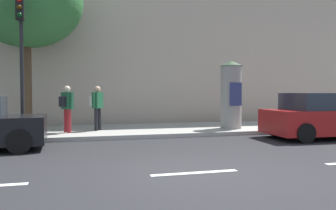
{
  "coord_description": "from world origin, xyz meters",
  "views": [
    {
      "loc": [
        -2.21,
        -6.32,
        1.62
      ],
      "look_at": [
        -0.03,
        2.0,
        1.28
      ],
      "focal_mm": 36.16,
      "sensor_mm": 36.0,
      "label": 1
    }
  ],
  "objects_px": {
    "poster_column": "(231,94)",
    "pedestrian_tallest": "(67,105)",
    "street_tree": "(26,0)",
    "traffic_light": "(21,44)",
    "parked_car_blue": "(327,117)",
    "pedestrian_in_dark_shirt": "(97,104)"
  },
  "relations": [
    {
      "from": "poster_column",
      "to": "pedestrian_tallest",
      "type": "bearing_deg",
      "value": 178.26
    },
    {
      "from": "poster_column",
      "to": "street_tree",
      "type": "bearing_deg",
      "value": 169.51
    },
    {
      "from": "traffic_light",
      "to": "parked_car_blue",
      "type": "xyz_separation_m",
      "value": [
        10.1,
        -1.6,
        -2.39
      ]
    },
    {
      "from": "traffic_light",
      "to": "street_tree",
      "type": "height_order",
      "value": "street_tree"
    },
    {
      "from": "parked_car_blue",
      "to": "pedestrian_in_dark_shirt",
      "type": "bearing_deg",
      "value": 158.05
    },
    {
      "from": "traffic_light",
      "to": "poster_column",
      "type": "relative_size",
      "value": 1.65
    },
    {
      "from": "street_tree",
      "to": "pedestrian_tallest",
      "type": "bearing_deg",
      "value": -40.13
    },
    {
      "from": "poster_column",
      "to": "pedestrian_tallest",
      "type": "height_order",
      "value": "poster_column"
    },
    {
      "from": "pedestrian_in_dark_shirt",
      "to": "pedestrian_tallest",
      "type": "relative_size",
      "value": 1.0
    },
    {
      "from": "pedestrian_tallest",
      "to": "pedestrian_in_dark_shirt",
      "type": "bearing_deg",
      "value": 22.51
    },
    {
      "from": "pedestrian_tallest",
      "to": "traffic_light",
      "type": "bearing_deg",
      "value": -141.85
    },
    {
      "from": "pedestrian_in_dark_shirt",
      "to": "pedestrian_tallest",
      "type": "xyz_separation_m",
      "value": [
        -1.09,
        -0.45,
        0.0
      ]
    },
    {
      "from": "traffic_light",
      "to": "pedestrian_in_dark_shirt",
      "type": "relative_size",
      "value": 2.66
    },
    {
      "from": "poster_column",
      "to": "pedestrian_in_dark_shirt",
      "type": "bearing_deg",
      "value": 172.99
    },
    {
      "from": "poster_column",
      "to": "pedestrian_tallest",
      "type": "xyz_separation_m",
      "value": [
        -6.3,
        0.19,
        -0.36
      ]
    },
    {
      "from": "traffic_light",
      "to": "street_tree",
      "type": "relative_size",
      "value": 0.66
    },
    {
      "from": "street_tree",
      "to": "parked_car_blue",
      "type": "relative_size",
      "value": 1.54
    },
    {
      "from": "traffic_light",
      "to": "pedestrian_in_dark_shirt",
      "type": "distance_m",
      "value": 3.47
    },
    {
      "from": "poster_column",
      "to": "pedestrian_tallest",
      "type": "distance_m",
      "value": 6.32
    },
    {
      "from": "pedestrian_tallest",
      "to": "parked_car_blue",
      "type": "xyz_separation_m",
      "value": [
        8.77,
        -2.65,
        -0.4
      ]
    },
    {
      "from": "poster_column",
      "to": "street_tree",
      "type": "distance_m",
      "value": 8.68
    },
    {
      "from": "pedestrian_tallest",
      "to": "poster_column",
      "type": "bearing_deg",
      "value": -1.74
    }
  ]
}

